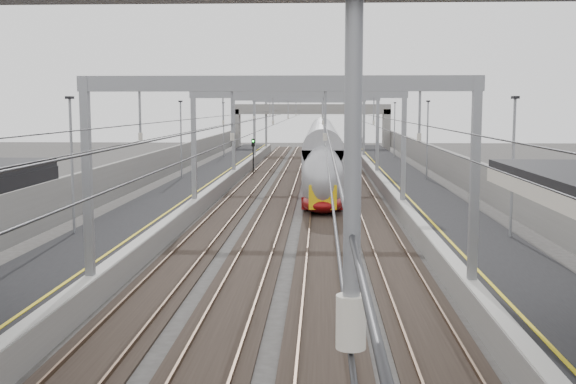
# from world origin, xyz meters

# --- Properties ---
(platform_left) EXTENTS (4.00, 120.00, 1.00)m
(platform_left) POSITION_xyz_m (-8.00, 45.00, 0.50)
(platform_left) COLOR black
(platform_left) RESTS_ON ground
(platform_right) EXTENTS (4.00, 120.00, 1.00)m
(platform_right) POSITION_xyz_m (8.00, 45.00, 0.50)
(platform_right) COLOR black
(platform_right) RESTS_ON ground
(tracks) EXTENTS (11.40, 140.00, 0.20)m
(tracks) POSITION_xyz_m (0.00, 45.00, 0.05)
(tracks) COLOR black
(tracks) RESTS_ON ground
(overhead_line) EXTENTS (13.00, 140.00, 6.60)m
(overhead_line) POSITION_xyz_m (0.00, 51.62, 6.14)
(overhead_line) COLOR gray
(overhead_line) RESTS_ON platform_left
(overbridge) EXTENTS (22.00, 2.20, 6.90)m
(overbridge) POSITION_xyz_m (0.00, 100.00, 5.31)
(overbridge) COLOR gray
(overbridge) RESTS_ON ground
(wall_left) EXTENTS (0.30, 120.00, 3.20)m
(wall_left) POSITION_xyz_m (-11.20, 45.00, 1.60)
(wall_left) COLOR gray
(wall_left) RESTS_ON ground
(wall_right) EXTENTS (0.30, 120.00, 3.20)m
(wall_right) POSITION_xyz_m (11.20, 45.00, 1.60)
(wall_right) COLOR gray
(wall_right) RESTS_ON ground
(train) EXTENTS (2.64, 48.08, 4.17)m
(train) POSITION_xyz_m (1.50, 63.38, 2.05)
(train) COLOR maroon
(train) RESTS_ON ground
(signal_green) EXTENTS (0.32, 0.32, 3.48)m
(signal_green) POSITION_xyz_m (-5.20, 68.68, 2.42)
(signal_green) COLOR black
(signal_green) RESTS_ON ground
(signal_red_near) EXTENTS (0.32, 0.32, 3.48)m
(signal_red_near) POSITION_xyz_m (3.20, 63.58, 2.42)
(signal_red_near) COLOR black
(signal_red_near) RESTS_ON ground
(signal_red_far) EXTENTS (0.32, 0.32, 3.48)m
(signal_red_far) POSITION_xyz_m (5.40, 72.07, 2.42)
(signal_red_far) COLOR black
(signal_red_far) RESTS_ON ground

